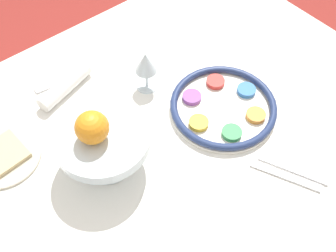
% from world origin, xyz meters
% --- Properties ---
extents(ground_plane, '(8.00, 8.00, 0.00)m').
position_xyz_m(ground_plane, '(0.00, 0.00, 0.00)').
color(ground_plane, maroon).
extents(dining_table, '(1.55, 1.05, 0.70)m').
position_xyz_m(dining_table, '(0.00, 0.00, 0.35)').
color(dining_table, white).
rests_on(dining_table, ground_plane).
extents(seder_plate, '(0.30, 0.30, 0.03)m').
position_xyz_m(seder_plate, '(-0.25, 0.05, 0.72)').
color(seder_plate, silver).
rests_on(seder_plate, dining_table).
extents(wine_glass, '(0.06, 0.06, 0.13)m').
position_xyz_m(wine_glass, '(-0.14, -0.16, 0.80)').
color(wine_glass, silver).
rests_on(wine_glass, dining_table).
extents(fruit_stand, '(0.23, 0.23, 0.12)m').
position_xyz_m(fruit_stand, '(0.10, -0.02, 0.80)').
color(fruit_stand, silver).
rests_on(fruit_stand, dining_table).
extents(orange_fruit, '(0.08, 0.08, 0.08)m').
position_xyz_m(orange_fruit, '(0.11, -0.02, 0.86)').
color(orange_fruit, orange).
rests_on(orange_fruit, fruit_stand).
extents(bread_plate, '(0.19, 0.19, 0.02)m').
position_xyz_m(bread_plate, '(0.30, -0.20, 0.71)').
color(bread_plate, beige).
rests_on(bread_plate, dining_table).
extents(napkin_roll, '(0.19, 0.09, 0.04)m').
position_xyz_m(napkin_roll, '(0.06, -0.29, 0.73)').
color(napkin_roll, white).
rests_on(napkin_roll, dining_table).
extents(fork_left, '(0.09, 0.17, 0.01)m').
position_xyz_m(fork_left, '(-0.25, 0.30, 0.71)').
color(fork_left, silver).
rests_on(fork_left, dining_table).
extents(fork_right, '(0.10, 0.17, 0.01)m').
position_xyz_m(fork_right, '(-0.22, 0.30, 0.71)').
color(fork_right, silver).
rests_on(fork_right, dining_table).
extents(spoon, '(0.16, 0.04, 0.01)m').
position_xyz_m(spoon, '(0.05, -0.34, 0.71)').
color(spoon, silver).
rests_on(spoon, dining_table).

